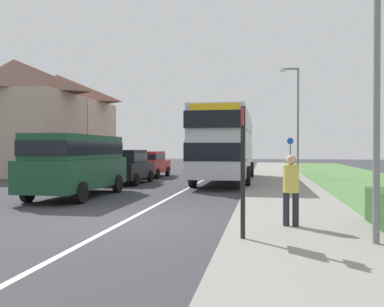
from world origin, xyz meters
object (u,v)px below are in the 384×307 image
object	(u,v)px
parked_van_dark_green	(77,160)
street_lamp_mid	(296,114)
cycle_route_sign	(290,154)
street_lamp_near	(371,19)
double_decker_bus	(225,142)
pedestrian_at_stop	(291,187)
bus_stop_sign	(243,163)
parked_car_black	(127,165)
parked_car_red	(149,163)

from	to	relation	value
parked_van_dark_green	street_lamp_mid	size ratio (longest dim) A/B	0.84
cycle_route_sign	street_lamp_near	size ratio (longest dim) A/B	0.35
street_lamp_mid	double_decker_bus	bearing A→B (deg)	-135.74
pedestrian_at_stop	bus_stop_sign	xyz separation A→B (m)	(-0.97, -1.42, 0.56)
double_decker_bus	parked_car_black	size ratio (longest dim) A/B	2.42
parked_car_black	pedestrian_at_stop	xyz separation A→B (m)	(7.47, -11.03, 0.03)
bus_stop_sign	parked_car_red	bearing A→B (deg)	111.11
street_lamp_mid	street_lamp_near	bearing A→B (deg)	-90.04
parked_van_dark_green	parked_car_red	world-z (taller)	parked_van_dark_green
double_decker_bus	pedestrian_at_stop	xyz separation A→B (m)	(2.59, -12.49, -1.17)
parked_car_black	bus_stop_sign	distance (m)	14.06
pedestrian_at_stop	cycle_route_sign	distance (m)	19.91
parked_car_black	street_lamp_mid	bearing A→B (deg)	30.93
bus_stop_sign	cycle_route_sign	xyz separation A→B (m)	(2.14, 21.29, -0.11)
parked_van_dark_green	bus_stop_sign	world-z (taller)	bus_stop_sign
double_decker_bus	cycle_route_sign	xyz separation A→B (m)	(3.77, 7.37, -0.71)
bus_stop_sign	street_lamp_near	xyz separation A→B (m)	(2.24, -0.03, 2.57)
parked_car_red	street_lamp_near	world-z (taller)	street_lamp_near
double_decker_bus	pedestrian_at_stop	bearing A→B (deg)	-78.27
parked_van_dark_green	bus_stop_sign	distance (m)	9.25
parked_van_dark_green	parked_car_red	xyz separation A→B (m)	(-0.23, 10.68, -0.47)
parked_car_black	cycle_route_sign	distance (m)	12.37
bus_stop_sign	street_lamp_near	distance (m)	3.41
parked_car_red	bus_stop_sign	world-z (taller)	bus_stop_sign
parked_car_red	bus_stop_sign	bearing A→B (deg)	-68.89
double_decker_bus	cycle_route_sign	bearing A→B (deg)	62.92
pedestrian_at_stop	street_lamp_near	world-z (taller)	street_lamp_near
pedestrian_at_stop	street_lamp_near	distance (m)	3.68
double_decker_bus	cycle_route_sign	world-z (taller)	double_decker_bus
parked_car_red	bus_stop_sign	distance (m)	18.56
parked_car_black	parked_car_red	distance (m)	4.85
parked_car_red	street_lamp_near	xyz separation A→B (m)	(8.92, -17.33, 3.22)
parked_car_black	parked_car_red	size ratio (longest dim) A/B	0.95
double_decker_bus	cycle_route_sign	distance (m)	8.31
parked_van_dark_green	pedestrian_at_stop	size ratio (longest dim) A/B	3.31
parked_car_red	parked_car_black	bearing A→B (deg)	-87.94
bus_stop_sign	parked_car_black	bearing A→B (deg)	117.59
parked_van_dark_green	parked_car_red	size ratio (longest dim) A/B	1.29
parked_car_black	cycle_route_sign	size ratio (longest dim) A/B	1.62
double_decker_bus	bus_stop_sign	world-z (taller)	double_decker_bus
double_decker_bus	parked_car_red	size ratio (longest dim) A/B	2.31
double_decker_bus	street_lamp_mid	world-z (taller)	street_lamp_mid
parked_car_red	pedestrian_at_stop	bearing A→B (deg)	-64.29
parked_van_dark_green	street_lamp_near	bearing A→B (deg)	-37.40
double_decker_bus	street_lamp_near	distance (m)	14.60
parked_van_dark_green	cycle_route_sign	xyz separation A→B (m)	(8.59, 14.67, 0.07)
street_lamp_near	street_lamp_mid	size ratio (longest dim) A/B	1.08
parked_car_black	cycle_route_sign	bearing A→B (deg)	45.63
parked_car_red	pedestrian_at_stop	distance (m)	17.62
pedestrian_at_stop	parked_van_dark_green	bearing A→B (deg)	144.97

